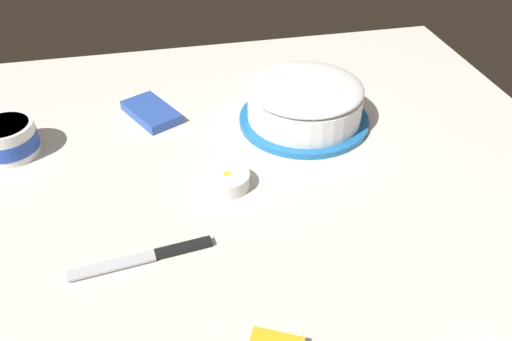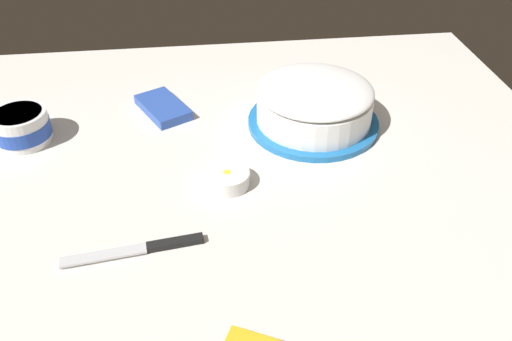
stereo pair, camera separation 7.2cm
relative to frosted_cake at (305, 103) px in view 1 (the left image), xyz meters
name	(u,v)px [view 1 (the left image)]	position (x,y,z in m)	size (l,w,h in m)	color
ground_plane	(223,229)	(-0.31, 0.24, -0.05)	(1.54, 1.54, 0.00)	silver
frosted_cake	(305,103)	(0.00, 0.00, 0.00)	(0.29, 0.29, 0.11)	#1E6BB2
frosting_tub	(8,139)	(0.01, 0.63, -0.01)	(0.12, 0.12, 0.07)	white
spreading_knife	(155,255)	(-0.35, 0.36, -0.04)	(0.05, 0.24, 0.01)	silver
sprinkle_bowl_yellow	(227,179)	(-0.19, 0.21, -0.03)	(0.09, 0.09, 0.03)	white
candy_box_upper	(151,112)	(0.10, 0.34, -0.04)	(0.15, 0.08, 0.02)	#2D51B2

